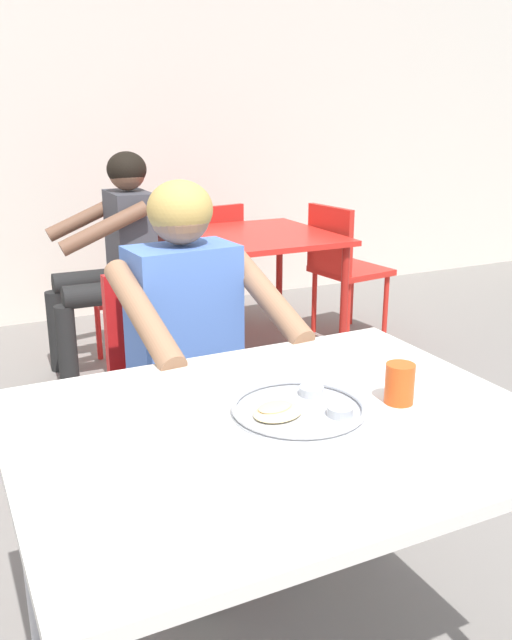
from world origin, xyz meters
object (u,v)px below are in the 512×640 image
(thali_tray, at_px, (299,408))
(drinking_cup, at_px, (400,382))
(diner_foreground, at_px, (196,336))
(table_background_red, at_px, (249,247))
(table_foreground, at_px, (279,450))
(chair_red_left, at_px, (144,282))
(chair_red_far, at_px, (209,254))
(chair_foreground, at_px, (172,375))
(patron_background, at_px, (114,244))
(chair_red_right, at_px, (342,262))

(thali_tray, distance_m, drinking_cup, 0.24)
(diner_foreground, relative_size, table_background_red, 1.26)
(table_foreground, xyz_separation_m, chair_red_left, (0.40, 2.35, -0.19))
(drinking_cup, height_order, diner_foreground, diner_foreground)
(diner_foreground, distance_m, chair_red_left, 1.70)
(table_foreground, xyz_separation_m, thali_tray, (0.06, 0.02, 0.08))
(table_foreground, bearing_deg, table_background_red, 66.03)
(chair_red_left, height_order, chair_red_far, chair_red_left)
(table_foreground, bearing_deg, thali_tray, 15.92)
(chair_red_left, bearing_deg, thali_tray, -98.25)
(drinking_cup, height_order, chair_red_left, drinking_cup)
(chair_foreground, xyz_separation_m, patron_background, (0.16, 1.38, 0.21))
(drinking_cup, bearing_deg, patron_background, 91.53)
(thali_tray, height_order, drinking_cup, drinking_cup)
(chair_red_far, bearing_deg, chair_red_left, -137.36)
(table_foreground, height_order, diner_foreground, diner_foreground)
(drinking_cup, xyz_separation_m, chair_foreground, (-0.23, 0.96, -0.29))
(drinking_cup, xyz_separation_m, chair_red_far, (0.73, 2.97, -0.33))
(drinking_cup, relative_size, chair_red_far, 0.12)
(chair_red_left, height_order, chair_red_right, chair_red_right)
(thali_tray, relative_size, patron_background, 0.25)
(chair_red_right, bearing_deg, drinking_cup, -120.46)
(diner_foreground, distance_m, chair_red_far, 2.43)
(patron_background, bearing_deg, table_foreground, -95.67)
(chair_foreground, bearing_deg, drinking_cup, -76.74)
(drinking_cup, relative_size, chair_foreground, 0.11)
(chair_foreground, distance_m, chair_red_right, 2.06)
(chair_red_right, distance_m, chair_red_far, 0.91)
(chair_foreground, distance_m, patron_background, 1.40)
(chair_red_left, height_order, patron_background, patron_background)
(drinking_cup, relative_size, chair_red_left, 0.11)
(table_foreground, bearing_deg, chair_foreground, 86.04)
(chair_foreground, bearing_deg, table_background_red, 55.12)
(chair_red_far, bearing_deg, thali_tray, -108.37)
(thali_tray, height_order, chair_foreground, chair_foreground)
(chair_red_far, xyz_separation_m, patron_background, (-0.80, -0.63, 0.24))
(diner_foreground, relative_size, chair_red_right, 1.42)
(diner_foreground, height_order, chair_red_far, diner_foreground)
(chair_red_right, bearing_deg, chair_red_far, 132.32)
(diner_foreground, relative_size, patron_background, 1.00)
(drinking_cup, bearing_deg, chair_red_far, 76.11)
(thali_tray, height_order, table_background_red, thali_tray)
(thali_tray, xyz_separation_m, chair_red_left, (0.34, 2.34, -0.28))
(table_foreground, distance_m, table_background_red, 2.51)
(chair_red_left, bearing_deg, chair_foreground, -103.08)
(table_background_red, height_order, chair_red_right, chair_red_right)
(patron_background, bearing_deg, chair_red_left, 17.41)
(diner_foreground, height_order, patron_background, same)
(patron_background, bearing_deg, diner_foreground, -95.41)
(diner_foreground, bearing_deg, table_foreground, -96.25)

